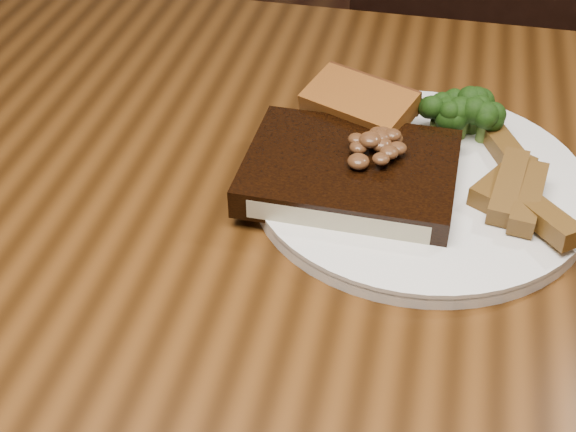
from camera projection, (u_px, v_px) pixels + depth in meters
name	position (u px, v px, depth m)	size (l,w,h in m)	color
dining_table	(299.00, 304.00, 0.76)	(1.60, 0.90, 0.75)	#4E2B0F
chair_far	(488.00, 111.00, 1.36)	(0.54, 0.54, 0.88)	black
plate	(419.00, 185.00, 0.75)	(0.31, 0.31, 0.01)	white
steak	(350.00, 172.00, 0.73)	(0.19, 0.14, 0.03)	black
steak_bone	(338.00, 220.00, 0.68)	(0.16, 0.01, 0.02)	#BCB492
mushroom_pile	(370.00, 139.00, 0.72)	(0.06, 0.06, 0.03)	brown
garlic_bread	(358.00, 120.00, 0.80)	(0.11, 0.06, 0.02)	#99511B
potato_wedges	(516.00, 182.00, 0.72)	(0.11, 0.11, 0.02)	brown
broccoli_cluster	(471.00, 118.00, 0.79)	(0.08, 0.08, 0.04)	#18360C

